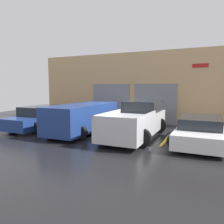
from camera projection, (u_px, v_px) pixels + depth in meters
ground_plane at (118, 130)px, 12.17m from camera, size 28.00×28.00×0.00m
shophouse_building at (136, 88)px, 14.88m from camera, size 14.60×0.68×4.71m
pickup_truck at (137, 120)px, 10.59m from camera, size 2.37×5.16×1.67m
sedan_white at (200, 131)px, 9.23m from camera, size 2.28×4.26×1.13m
sedan_side at (42, 118)px, 12.77m from camera, size 2.18×4.40×1.29m
van_right at (83, 117)px, 11.54m from camera, size 2.23×4.91×1.49m
parking_stripe_far_left at (23, 126)px, 13.40m from camera, size 0.12×2.20×0.01m
parking_stripe_left at (62, 130)px, 12.22m from camera, size 0.12×2.20×0.01m
parking_stripe_centre at (108, 135)px, 11.04m from camera, size 0.12×2.20×0.01m
parking_stripe_right at (165, 140)px, 9.86m from camera, size 0.12×2.20×0.01m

